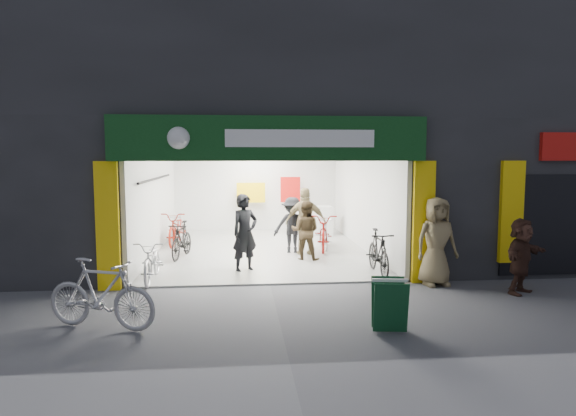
{
  "coord_description": "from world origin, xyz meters",
  "views": [
    {
      "loc": [
        -0.65,
        -10.5,
        2.71
      ],
      "look_at": [
        0.52,
        1.5,
        1.47
      ],
      "focal_mm": 32.0,
      "sensor_mm": 36.0,
      "label": 1
    }
  ],
  "objects": [
    {
      "name": "customer_c",
      "position": [
        0.82,
        3.38,
        0.79
      ],
      "size": [
        1.07,
        0.68,
        1.57
      ],
      "primitive_type": "imported",
      "rotation": [
        0.0,
        0.0,
        -0.1
      ],
      "color": "black",
      "rests_on": "ground"
    },
    {
      "name": "building",
      "position": [
        0.91,
        4.99,
        4.31
      ],
      "size": [
        17.0,
        10.27,
        8.0
      ],
      "color": "#232326",
      "rests_on": "ground"
    },
    {
      "name": "bike_right_back",
      "position": [
        1.8,
        4.05,
        0.48
      ],
      "size": [
        0.49,
        1.62,
        0.97
      ],
      "primitive_type": "imported",
      "rotation": [
        0.0,
        0.0,
        -0.02
      ],
      "color": "silver",
      "rests_on": "ground"
    },
    {
      "name": "parked_bike",
      "position": [
        -2.8,
        -2.43,
        0.56
      ],
      "size": [
        1.94,
        1.14,
        1.12
      ],
      "primitive_type": "imported",
      "rotation": [
        0.0,
        0.0,
        1.22
      ],
      "color": "#B2B1B6",
      "rests_on": "ground"
    },
    {
      "name": "bike_left_back",
      "position": [
        -2.5,
        5.28,
        0.47
      ],
      "size": [
        0.73,
        1.62,
        0.94
      ],
      "primitive_type": "imported",
      "rotation": [
        0.0,
        0.0,
        -0.19
      ],
      "color": "#AFAFB4",
      "rests_on": "ground"
    },
    {
      "name": "pedestrian_far",
      "position": [
        4.86,
        -1.1,
        0.75
      ],
      "size": [
        1.38,
        1.18,
        1.5
      ],
      "primitive_type": "imported",
      "rotation": [
        0.0,
        0.0,
        0.64
      ],
      "color": "#3E251C",
      "rests_on": "ground"
    },
    {
      "name": "customer_a",
      "position": [
        -0.5,
        1.31,
        0.91
      ],
      "size": [
        0.8,
        0.73,
        1.82
      ],
      "primitive_type": "imported",
      "rotation": [
        0.0,
        0.0,
        0.57
      ],
      "color": "black",
      "rests_on": "ground"
    },
    {
      "name": "bike_right_mid",
      "position": [
        1.8,
        3.91,
        0.53
      ],
      "size": [
        1.05,
        2.12,
        1.07
      ],
      "primitive_type": "imported",
      "rotation": [
        0.0,
        0.0,
        -0.17
      ],
      "color": "maroon",
      "rests_on": "ground"
    },
    {
      "name": "customer_d",
      "position": [
        1.15,
        3.08,
        0.93
      ],
      "size": [
        1.1,
        0.49,
        1.85
      ],
      "primitive_type": "imported",
      "rotation": [
        0.0,
        0.0,
        3.1
      ],
      "color": "#897750",
      "rests_on": "ground"
    },
    {
      "name": "sandwich_board",
      "position": [
        1.65,
        -3.0,
        0.44
      ],
      "size": [
        0.59,
        0.61,
        0.8
      ],
      "rotation": [
        0.0,
        0.0,
        -0.15
      ],
      "color": "#0F3C1F",
      "rests_on": "ground"
    },
    {
      "name": "bike_right_front",
      "position": [
        2.5,
        0.69,
        0.52
      ],
      "size": [
        0.52,
        1.74,
        1.04
      ],
      "primitive_type": "imported",
      "rotation": [
        0.0,
        0.0,
        -0.02
      ],
      "color": "black",
      "rests_on": "ground"
    },
    {
      "name": "bike_left_midback",
      "position": [
        -2.5,
        5.1,
        0.52
      ],
      "size": [
        0.87,
        2.02,
        1.03
      ],
      "primitive_type": "imported",
      "rotation": [
        0.0,
        0.0,
        -0.1
      ],
      "color": "maroon",
      "rests_on": "ground"
    },
    {
      "name": "pedestrian_near",
      "position": [
        3.46,
        -0.3,
        0.93
      ],
      "size": [
        0.98,
        0.7,
        1.85
      ],
      "primitive_type": "imported",
      "rotation": [
        0.0,
        0.0,
        0.13
      ],
      "color": "olive",
      "rests_on": "ground"
    },
    {
      "name": "bike_left_front",
      "position": [
        -2.5,
        0.6,
        0.46
      ],
      "size": [
        0.61,
        1.74,
        0.91
      ],
      "primitive_type": "imported",
      "rotation": [
        0.0,
        0.0,
        -0.0
      ],
      "color": "#BCBCC1",
      "rests_on": "ground"
    },
    {
      "name": "customer_b",
      "position": [
        1.07,
        2.47,
        0.77
      ],
      "size": [
        0.89,
        0.79,
        1.54
      ],
      "primitive_type": "imported",
      "rotation": [
        0.0,
        0.0,
        2.83
      ],
      "color": "#3B2C1B",
      "rests_on": "ground"
    },
    {
      "name": "bike_left_midfront",
      "position": [
        -2.14,
        3.01,
        0.49
      ],
      "size": [
        0.77,
        1.69,
        0.98
      ],
      "primitive_type": "imported",
      "rotation": [
        0.0,
        0.0,
        -0.19
      ],
      "color": "black",
      "rests_on": "ground"
    },
    {
      "name": "ground",
      "position": [
        0.0,
        0.0,
        0.0
      ],
      "size": [
        60.0,
        60.0,
        0.0
      ],
      "primitive_type": "plane",
      "color": "#56565B",
      "rests_on": "ground"
    }
  ]
}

